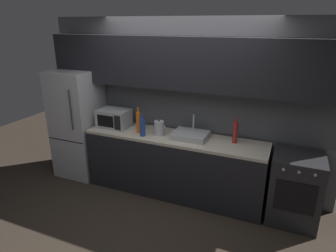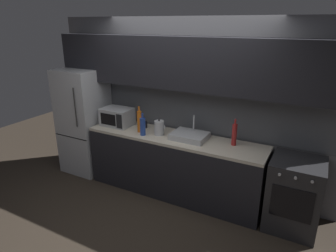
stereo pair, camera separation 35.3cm
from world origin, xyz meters
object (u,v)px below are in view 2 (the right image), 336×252
at_px(wine_bottle_red, 234,134).
at_px(mug_dark, 145,125).
at_px(oven_range, 294,194).
at_px(microwave, 117,117).
at_px(kettle, 159,128).
at_px(wine_bottle_orange, 139,121).
at_px(wine_bottle_blue, 143,126).
at_px(refrigerator, 84,121).

relative_size(wine_bottle_red, mug_dark, 3.62).
height_order(oven_range, mug_dark, mug_dark).
bearing_deg(microwave, kettle, -4.25).
distance_m(oven_range, wine_bottle_orange, 2.25).
bearing_deg(kettle, mug_dark, 155.41).
height_order(oven_range, wine_bottle_blue, wine_bottle_blue).
height_order(microwave, wine_bottle_orange, wine_bottle_orange).
relative_size(wine_bottle_orange, mug_dark, 3.89).
bearing_deg(wine_bottle_orange, wine_bottle_red, 7.12).
height_order(oven_range, wine_bottle_red, wine_bottle_red).
xyz_separation_m(kettle, wine_bottle_red, (1.04, 0.14, 0.04)).
bearing_deg(microwave, wine_bottle_blue, -16.90).
distance_m(wine_bottle_red, wine_bottle_blue, 1.27).
bearing_deg(microwave, oven_range, -0.43).
height_order(oven_range, microwave, microwave).
relative_size(kettle, wine_bottle_blue, 0.72).
distance_m(refrigerator, wine_bottle_blue, 1.28).
bearing_deg(oven_range, refrigerator, 179.98).
relative_size(oven_range, wine_bottle_blue, 2.79).
relative_size(refrigerator, kettle, 7.43).
bearing_deg(mug_dark, wine_bottle_orange, -81.00).
xyz_separation_m(microwave, kettle, (0.78, -0.06, -0.03)).
xyz_separation_m(microwave, mug_dark, (0.44, 0.10, -0.09)).
xyz_separation_m(oven_range, kettle, (-1.85, -0.04, 0.55)).
bearing_deg(mug_dark, microwave, -167.38).
bearing_deg(wine_bottle_red, wine_bottle_orange, -172.88).
bearing_deg(microwave, wine_bottle_orange, -11.00).
distance_m(oven_range, microwave, 2.70).
xyz_separation_m(refrigerator, wine_bottle_red, (2.51, 0.10, 0.19)).
xyz_separation_m(refrigerator, oven_range, (3.32, -0.00, -0.41)).
xyz_separation_m(oven_range, microwave, (-2.64, 0.02, 0.58)).
distance_m(wine_bottle_orange, mug_dark, 0.22).
distance_m(wine_bottle_red, mug_dark, 1.39).
bearing_deg(refrigerator, kettle, -1.56).
bearing_deg(wine_bottle_orange, microwave, 169.00).
bearing_deg(wine_bottle_orange, refrigerator, 176.37).
bearing_deg(wine_bottle_red, wine_bottle_blue, -168.40).
distance_m(refrigerator, wine_bottle_red, 2.52).
relative_size(wine_bottle_blue, mug_dark, 3.27).
relative_size(refrigerator, wine_bottle_red, 4.83).
bearing_deg(oven_range, wine_bottle_blue, -175.61).
bearing_deg(refrigerator, mug_dark, 5.96).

